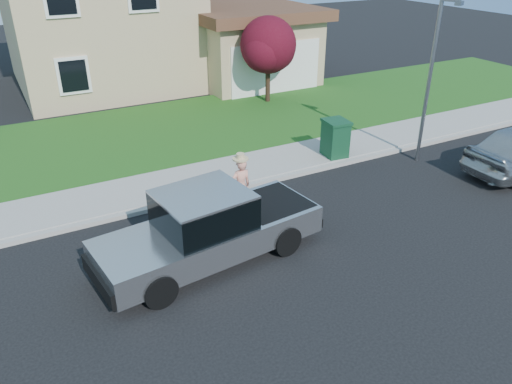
{
  "coord_description": "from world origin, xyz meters",
  "views": [
    {
      "loc": [
        -5.22,
        -8.88,
        6.65
      ],
      "look_at": [
        -0.2,
        0.47,
        1.2
      ],
      "focal_mm": 35.0,
      "sensor_mm": 36.0,
      "label": 1
    }
  ],
  "objects_px": {
    "pickup_truck": "(209,229)",
    "ornamental_tree": "(269,48)",
    "street_lamp": "(432,73)",
    "trash_bin": "(335,138)",
    "woman": "(241,185)"
  },
  "relations": [
    {
      "from": "woman",
      "to": "ornamental_tree",
      "type": "relative_size",
      "value": 0.47
    },
    {
      "from": "trash_bin",
      "to": "street_lamp",
      "type": "distance_m",
      "value": 3.53
    },
    {
      "from": "pickup_truck",
      "to": "ornamental_tree",
      "type": "xyz_separation_m",
      "value": [
        7.17,
        9.94,
        1.62
      ]
    },
    {
      "from": "pickup_truck",
      "to": "woman",
      "type": "relative_size",
      "value": 3.18
    },
    {
      "from": "trash_bin",
      "to": "street_lamp",
      "type": "bearing_deg",
      "value": -24.08
    },
    {
      "from": "pickup_truck",
      "to": "ornamental_tree",
      "type": "height_order",
      "value": "ornamental_tree"
    },
    {
      "from": "trash_bin",
      "to": "street_lamp",
      "type": "xyz_separation_m",
      "value": [
        2.42,
        -1.41,
        2.15
      ]
    },
    {
      "from": "ornamental_tree",
      "to": "street_lamp",
      "type": "relative_size",
      "value": 0.71
    },
    {
      "from": "trash_bin",
      "to": "pickup_truck",
      "type": "bearing_deg",
      "value": -144.4
    },
    {
      "from": "street_lamp",
      "to": "pickup_truck",
      "type": "bearing_deg",
      "value": 171.25
    },
    {
      "from": "pickup_truck",
      "to": "ornamental_tree",
      "type": "distance_m",
      "value": 12.36
    },
    {
      "from": "ornamental_tree",
      "to": "woman",
      "type": "bearing_deg",
      "value": -123.7
    },
    {
      "from": "pickup_truck",
      "to": "ornamental_tree",
      "type": "relative_size",
      "value": 1.5
    },
    {
      "from": "ornamental_tree",
      "to": "street_lamp",
      "type": "distance_m",
      "value": 8.09
    },
    {
      "from": "pickup_truck",
      "to": "woman",
      "type": "height_order",
      "value": "pickup_truck"
    }
  ]
}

